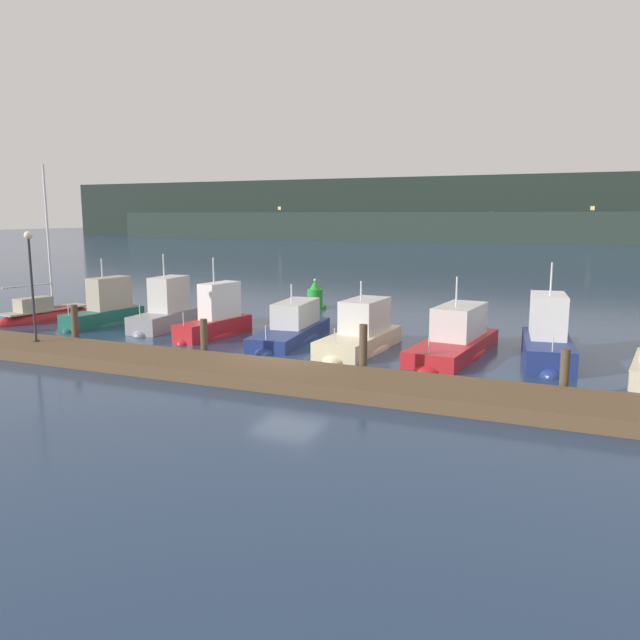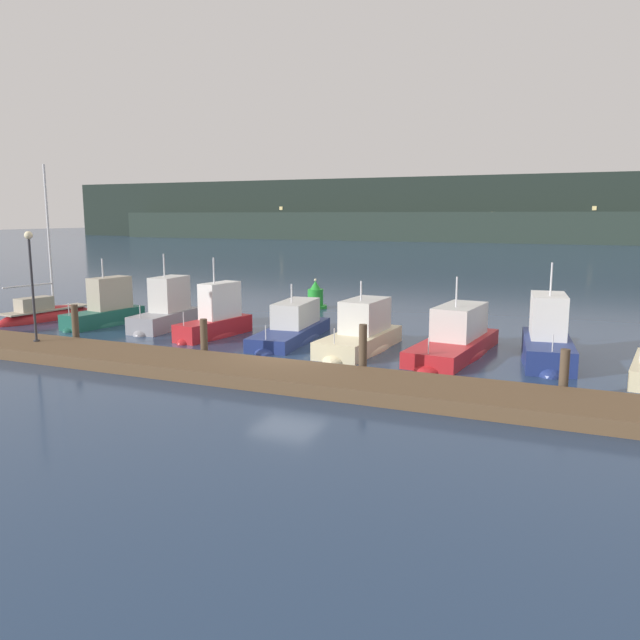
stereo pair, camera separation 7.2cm
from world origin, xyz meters
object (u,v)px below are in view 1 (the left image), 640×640
(motorboat_berth_7, at_px, (455,346))
(motorboat_berth_8, at_px, (547,349))
(motorboat_berth_4, at_px, (215,326))
(dock_lamppost, at_px, (31,269))
(motorboat_berth_3, at_px, (166,319))
(motorboat_berth_6, at_px, (360,341))
(motorboat_berth_2, at_px, (105,316))
(channel_buoy, at_px, (315,297))
(motorboat_berth_5, at_px, (292,334))
(sailboat_berth_1, at_px, (45,317))

(motorboat_berth_7, xyz_separation_m, motorboat_berth_8, (3.46, 0.22, 0.11))
(motorboat_berth_4, relative_size, dock_lamppost, 1.07)
(motorboat_berth_3, distance_m, motorboat_berth_6, 10.47)
(motorboat_berth_2, height_order, channel_buoy, motorboat_berth_2)
(motorboat_berth_3, relative_size, motorboat_berth_6, 0.81)
(motorboat_berth_5, distance_m, motorboat_berth_7, 7.30)
(motorboat_berth_5, bearing_deg, sailboat_berth_1, -178.65)
(motorboat_berth_5, distance_m, dock_lamppost, 11.02)
(motorboat_berth_2, xyz_separation_m, channel_buoy, (7.43, 9.56, 0.16))
(motorboat_berth_6, bearing_deg, channel_buoy, 122.78)
(motorboat_berth_5, bearing_deg, motorboat_berth_8, 0.51)
(motorboat_berth_5, bearing_deg, motorboat_berth_3, 179.30)
(motorboat_berth_2, bearing_deg, motorboat_berth_8, 1.22)
(motorboat_berth_8, bearing_deg, motorboat_berth_3, -179.96)
(motorboat_berth_8, xyz_separation_m, dock_lamppost, (-19.13, -6.56, 2.93))
(dock_lamppost, bearing_deg, motorboat_berth_6, 25.51)
(motorboat_berth_2, height_order, motorboat_berth_7, motorboat_berth_2)
(motorboat_berth_5, relative_size, motorboat_berth_7, 0.97)
(motorboat_berth_6, distance_m, channel_buoy, 11.89)
(motorboat_berth_5, bearing_deg, motorboat_berth_2, -178.05)
(motorboat_berth_4, xyz_separation_m, dock_lamppost, (-4.81, -5.76, 2.90))
(motorboat_berth_4, distance_m, motorboat_berth_7, 10.87)
(motorboat_berth_6, xyz_separation_m, channel_buoy, (-6.44, 10.00, 0.30))
(motorboat_berth_4, bearing_deg, motorboat_berth_8, 3.19)
(sailboat_berth_1, relative_size, channel_buoy, 4.99)
(motorboat_berth_5, xyz_separation_m, motorboat_berth_6, (3.54, -0.78, 0.08))
(sailboat_berth_1, xyz_separation_m, motorboat_berth_4, (10.86, -0.36, 0.34))
(sailboat_berth_1, distance_m, motorboat_berth_4, 10.87)
(motorboat_berth_5, relative_size, motorboat_berth_6, 1.21)
(sailboat_berth_1, distance_m, dock_lamppost, 9.20)
(motorboat_berth_5, bearing_deg, motorboat_berth_7, -0.98)
(motorboat_berth_8, bearing_deg, dock_lamppost, -161.07)
(motorboat_berth_6, bearing_deg, motorboat_berth_5, 167.51)
(motorboat_berth_8, height_order, channel_buoy, motorboat_berth_8)
(motorboat_berth_7, bearing_deg, motorboat_berth_5, 179.02)
(sailboat_berth_1, height_order, motorboat_berth_2, sailboat_berth_1)
(motorboat_berth_3, xyz_separation_m, motorboat_berth_5, (6.89, -0.08, -0.22))
(motorboat_berth_4, height_order, motorboat_berth_7, motorboat_berth_4)
(motorboat_berth_5, xyz_separation_m, motorboat_berth_8, (10.76, 0.10, 0.18))
(motorboat_berth_8, bearing_deg, sailboat_berth_1, -179.01)
(motorboat_berth_4, bearing_deg, motorboat_berth_3, 166.79)
(motorboat_berth_4, distance_m, dock_lamppost, 8.05)
(motorboat_berth_5, bearing_deg, dock_lamppost, -142.29)
(sailboat_berth_1, distance_m, motorboat_berth_3, 7.54)
(channel_buoy, bearing_deg, sailboat_berth_1, -140.32)
(motorboat_berth_4, relative_size, channel_buoy, 2.69)
(motorboat_berth_4, distance_m, motorboat_berth_6, 7.09)
(dock_lamppost, bearing_deg, channel_buoy, 70.77)
(motorboat_berth_6, xyz_separation_m, motorboat_berth_7, (3.76, 0.66, -0.01))
(motorboat_berth_2, height_order, dock_lamppost, dock_lamppost)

